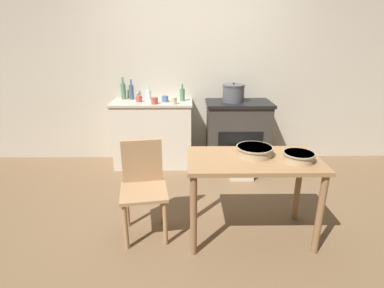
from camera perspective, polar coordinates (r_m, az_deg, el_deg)
ground_plane at (r=3.17m, az=0.10°, el=-12.82°), size 14.00×14.00×0.00m
wall_back at (r=4.29m, az=-0.18°, el=13.80°), size 8.00×0.07×2.55m
counter_cabinet at (r=4.20m, az=-7.37°, el=2.03°), size 1.08×0.54×0.90m
stove at (r=4.21m, az=8.60°, el=2.00°), size 0.87×0.58×0.90m
work_table at (r=2.60m, az=11.51°, el=-5.17°), size 1.11×0.60×0.75m
chair at (r=2.71m, az=-9.23°, el=-7.82°), size 0.46×0.46×0.85m
flour_sack at (r=3.85m, az=9.38°, el=-3.82°), size 0.30×0.21×0.38m
stock_pot at (r=4.06m, az=7.88°, el=9.59°), size 0.30×0.30×0.25m
mixing_bowl_large at (r=2.57m, az=19.66°, el=-2.24°), size 0.25×0.25×0.07m
mixing_bowl_small at (r=2.60m, az=11.80°, el=-1.22°), size 0.31×0.31×0.08m
bottle_far_left at (r=4.17m, az=-8.24°, el=9.24°), size 0.07×0.07×0.18m
bottle_left at (r=4.25m, az=-11.45°, el=9.73°), size 0.06×0.06×0.27m
bottle_mid_left at (r=4.29m, az=-12.94°, el=9.85°), size 0.07×0.07×0.30m
bottle_center_left at (r=4.07m, az=-1.86°, el=9.41°), size 0.07×0.07×0.23m
cup_center at (r=4.03m, az=-5.16°, el=8.57°), size 0.09×0.09×0.08m
cup_center_right at (r=4.07m, az=-10.07°, el=8.47°), size 0.08×0.08×0.08m
cup_mid_right at (r=3.86m, az=-3.48°, el=8.22°), size 0.07×0.07×0.09m
cup_right at (r=3.90m, az=-7.14°, el=8.19°), size 0.09×0.09×0.09m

